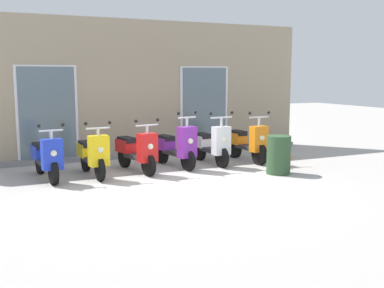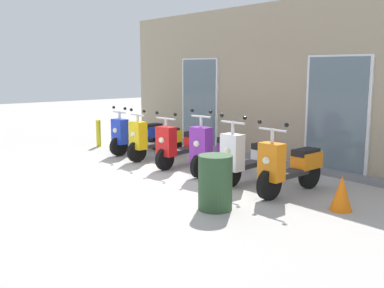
{
  "view_description": "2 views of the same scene",
  "coord_description": "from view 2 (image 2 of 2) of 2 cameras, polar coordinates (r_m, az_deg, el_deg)",
  "views": [
    {
      "loc": [
        -3.43,
        -8.09,
        2.06
      ],
      "look_at": [
        0.58,
        0.69,
        0.62
      ],
      "focal_mm": 43.17,
      "sensor_mm": 36.0,
      "label": 1
    },
    {
      "loc": [
        6.98,
        -4.43,
        2.06
      ],
      "look_at": [
        0.19,
        1.04,
        0.58
      ],
      "focal_mm": 42.29,
      "sensor_mm": 36.0,
      "label": 2
    }
  ],
  "objects": [
    {
      "name": "trash_bin",
      "position": [
        6.62,
        2.94,
        -4.87
      ],
      "size": [
        0.5,
        0.5,
        0.81
      ],
      "primitive_type": "cylinder",
      "color": "#2D4C2D",
      "rests_on": "ground_plane"
    },
    {
      "name": "scooter_white",
      "position": [
        8.22,
        7.27,
        -1.6
      ],
      "size": [
        0.61,
        1.52,
        1.27
      ],
      "color": "black",
      "rests_on": "ground_plane"
    },
    {
      "name": "storefront_facade",
      "position": [
        10.37,
        8.91,
        7.3
      ],
      "size": [
        9.73,
        0.5,
        3.44
      ],
      "color": "gray",
      "rests_on": "ground_plane"
    },
    {
      "name": "scooter_red",
      "position": [
        9.52,
        -1.25,
        -0.02
      ],
      "size": [
        0.65,
        1.55,
        1.19
      ],
      "color": "black",
      "rests_on": "ground_plane"
    },
    {
      "name": "scooter_yellow",
      "position": [
        10.25,
        -4.75,
        0.62
      ],
      "size": [
        0.54,
        1.51,
        1.18
      ],
      "color": "black",
      "rests_on": "ground_plane"
    },
    {
      "name": "traffic_cone",
      "position": [
        6.93,
        18.34,
        -5.92
      ],
      "size": [
        0.32,
        0.32,
        0.52
      ],
      "primitive_type": "cone",
      "color": "orange",
      "rests_on": "ground_plane"
    },
    {
      "name": "ground_plane",
      "position": [
        8.52,
        -6.28,
        -4.44
      ],
      "size": [
        40.0,
        40.0,
        0.0
      ],
      "primitive_type": "plane",
      "color": "#A8A39E"
    },
    {
      "name": "scooter_purple",
      "position": [
        8.85,
        3.0,
        -0.63
      ],
      "size": [
        0.63,
        1.53,
        1.3
      ],
      "color": "black",
      "rests_on": "ground_plane"
    },
    {
      "name": "scooter_orange",
      "position": [
        7.58,
        12.24,
        -2.79
      ],
      "size": [
        0.6,
        1.58,
        1.24
      ],
      "color": "black",
      "rests_on": "ground_plane"
    },
    {
      "name": "curb_bollard",
      "position": [
        12.17,
        -11.71,
        1.33
      ],
      "size": [
        0.12,
        0.12,
        0.7
      ],
      "primitive_type": "cylinder",
      "color": "yellow",
      "rests_on": "ground_plane"
    },
    {
      "name": "scooter_blue",
      "position": [
        11.06,
        -6.89,
        1.17
      ],
      "size": [
        0.53,
        1.61,
        1.17
      ],
      "color": "black",
      "rests_on": "ground_plane"
    }
  ]
}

